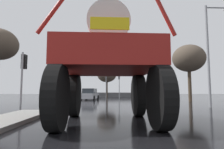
% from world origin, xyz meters
% --- Properties ---
extents(ground_plane, '(120.00, 120.00, 0.00)m').
position_xyz_m(ground_plane, '(0.00, 18.00, 0.00)').
color(ground_plane, black).
extents(oversize_sprayer, '(4.17, 5.31, 4.55)m').
position_xyz_m(oversize_sprayer, '(0.02, 6.53, 2.22)').
color(oversize_sprayer, black).
rests_on(oversize_sprayer, ground).
extents(sedan_ahead, '(2.35, 4.31, 1.52)m').
position_xyz_m(sedan_ahead, '(-2.22, 24.58, 0.71)').
color(sedan_ahead, '#B7B7BF').
rests_on(sedan_ahead, ground).
extents(traffic_signal_near_left, '(0.24, 0.54, 3.40)m').
position_xyz_m(traffic_signal_near_left, '(-4.86, 10.22, 2.47)').
color(traffic_signal_near_left, gray).
rests_on(traffic_signal_near_left, ground).
extents(traffic_signal_near_right, '(0.24, 0.54, 3.75)m').
position_xyz_m(traffic_signal_near_right, '(3.30, 10.21, 2.74)').
color(traffic_signal_near_right, gray).
rests_on(traffic_signal_near_right, ground).
extents(traffic_signal_far_left, '(0.24, 0.55, 4.16)m').
position_xyz_m(traffic_signal_far_left, '(-0.01, 29.17, 3.04)').
color(traffic_signal_far_left, gray).
rests_on(traffic_signal_far_left, ground).
extents(traffic_signal_far_right, '(0.24, 0.55, 4.05)m').
position_xyz_m(traffic_signal_far_right, '(2.13, 29.18, 2.95)').
color(traffic_signal_far_right, gray).
rests_on(traffic_signal_far_right, ground).
extents(streetlight_near_right, '(1.99, 0.24, 7.55)m').
position_xyz_m(streetlight_near_right, '(7.56, 12.37, 4.23)').
color(streetlight_near_right, gray).
rests_on(streetlight_near_right, ground).
extents(bare_tree_right, '(3.67, 3.67, 6.50)m').
position_xyz_m(bare_tree_right, '(9.50, 19.92, 4.91)').
color(bare_tree_right, '#473828').
rests_on(bare_tree_right, ground).
extents(bare_tree_far_center, '(3.78, 3.78, 6.10)m').
position_xyz_m(bare_tree_far_center, '(0.13, 34.63, 4.47)').
color(bare_tree_far_center, '#473828').
rests_on(bare_tree_far_center, ground).
extents(roadside_barrier, '(24.54, 0.24, 0.90)m').
position_xyz_m(roadside_barrier, '(0.00, 34.85, 0.45)').
color(roadside_barrier, '#59595B').
rests_on(roadside_barrier, ground).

